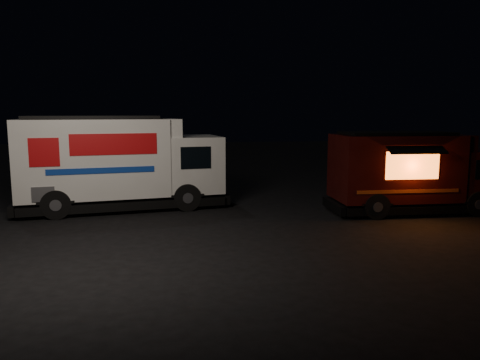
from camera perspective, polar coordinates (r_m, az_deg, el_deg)
ground at (r=13.93m, az=-6.84°, el=-5.96°), size 80.00×80.00×0.00m
white_truck at (r=17.03m, az=-14.07°, el=2.08°), size 7.56×3.62×3.29m
red_truck at (r=17.11m, az=20.64°, el=0.92°), size 5.96×2.28×2.76m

